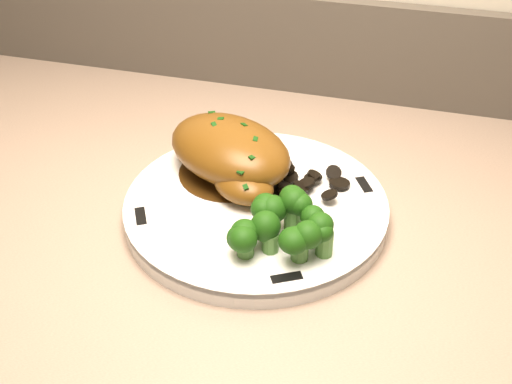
# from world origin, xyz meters

# --- Properties ---
(plate) EXTENTS (0.31, 0.31, 0.02)m
(plate) POSITION_xyz_m (-0.03, 1.73, 0.87)
(plate) COLOR white
(plate) RESTS_ON counter
(rim_accent_0) EXTENTS (0.02, 0.03, 0.00)m
(rim_accent_0) POSITION_xyz_m (0.06, 1.78, 0.88)
(rim_accent_0) COLOR black
(rim_accent_0) RESTS_ON plate
(rim_accent_1) EXTENTS (0.03, 0.02, 0.00)m
(rim_accent_1) POSITION_xyz_m (-0.08, 1.82, 0.88)
(rim_accent_1) COLOR black
(rim_accent_1) RESTS_ON plate
(rim_accent_2) EXTENTS (0.02, 0.03, 0.00)m
(rim_accent_2) POSITION_xyz_m (-0.13, 1.67, 0.88)
(rim_accent_2) COLOR black
(rim_accent_2) RESTS_ON plate
(rim_accent_3) EXTENTS (0.03, 0.02, 0.00)m
(rim_accent_3) POSITION_xyz_m (0.02, 1.63, 0.88)
(rim_accent_3) COLOR black
(rim_accent_3) RESTS_ON plate
(gravy_pool) EXTENTS (0.10, 0.10, 0.00)m
(gravy_pool) POSITION_xyz_m (-0.07, 1.76, 0.88)
(gravy_pool) COLOR #38200A
(gravy_pool) RESTS_ON plate
(chicken_breast) EXTENTS (0.16, 0.14, 0.05)m
(chicken_breast) POSITION_xyz_m (-0.07, 1.76, 0.90)
(chicken_breast) COLOR brown
(chicken_breast) RESTS_ON plate
(mushroom_pile) EXTENTS (0.07, 0.06, 0.02)m
(mushroom_pile) POSITION_xyz_m (0.01, 1.75, 0.88)
(mushroom_pile) COLOR black
(mushroom_pile) RESTS_ON plate
(broccoli_florets) EXTENTS (0.08, 0.07, 0.03)m
(broccoli_florets) POSITION_xyz_m (0.01, 1.67, 0.89)
(broccoli_florets) COLOR #4D7F36
(broccoli_florets) RESTS_ON plate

